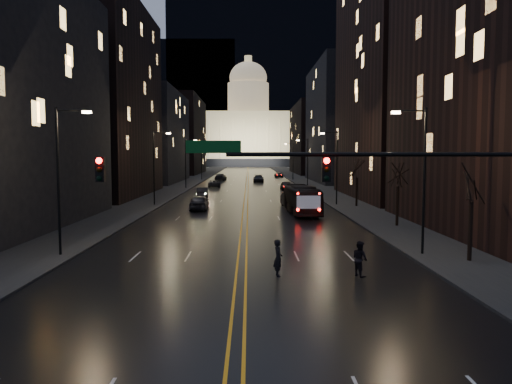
{
  "coord_description": "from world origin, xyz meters",
  "views": [
    {
      "loc": [
        0.42,
        -19.92,
        6.2
      ],
      "look_at": [
        0.88,
        13.41,
        3.68
      ],
      "focal_mm": 35.0,
      "sensor_mm": 36.0,
      "label": 1
    }
  ],
  "objects_px": {
    "pedestrian_b": "(360,259)",
    "oncoming_car_b": "(203,192)",
    "pedestrian_a": "(278,258)",
    "receding_car_a": "(291,200)",
    "traffic_signal": "(386,182)",
    "bus": "(302,200)",
    "oncoming_car_a": "(199,203)"
  },
  "relations": [
    {
      "from": "traffic_signal",
      "to": "pedestrian_b",
      "type": "distance_m",
      "value": 6.53
    },
    {
      "from": "traffic_signal",
      "to": "oncoming_car_b",
      "type": "height_order",
      "value": "traffic_signal"
    },
    {
      "from": "pedestrian_b",
      "to": "pedestrian_a",
      "type": "bearing_deg",
      "value": 64.33
    },
    {
      "from": "traffic_signal",
      "to": "pedestrian_b",
      "type": "height_order",
      "value": "traffic_signal"
    },
    {
      "from": "oncoming_car_a",
      "to": "pedestrian_a",
      "type": "height_order",
      "value": "pedestrian_a"
    },
    {
      "from": "pedestrian_b",
      "to": "oncoming_car_b",
      "type": "bearing_deg",
      "value": -10.82
    },
    {
      "from": "oncoming_car_b",
      "to": "pedestrian_b",
      "type": "height_order",
      "value": "pedestrian_b"
    },
    {
      "from": "receding_car_a",
      "to": "pedestrian_b",
      "type": "relative_size",
      "value": 2.84
    },
    {
      "from": "receding_car_a",
      "to": "pedestrian_b",
      "type": "distance_m",
      "value": 33.17
    },
    {
      "from": "oncoming_car_a",
      "to": "oncoming_car_b",
      "type": "relative_size",
      "value": 1.11
    },
    {
      "from": "traffic_signal",
      "to": "receding_car_a",
      "type": "distance_m",
      "value": 38.41
    },
    {
      "from": "oncoming_car_b",
      "to": "pedestrian_b",
      "type": "distance_m",
      "value": 48.09
    },
    {
      "from": "oncoming_car_b",
      "to": "pedestrian_a",
      "type": "bearing_deg",
      "value": 96.41
    },
    {
      "from": "oncoming_car_a",
      "to": "pedestrian_b",
      "type": "height_order",
      "value": "pedestrian_b"
    },
    {
      "from": "bus",
      "to": "pedestrian_b",
      "type": "relative_size",
      "value": 5.9
    },
    {
      "from": "bus",
      "to": "oncoming_car_b",
      "type": "xyz_separation_m",
      "value": [
        -12.18,
        19.78,
        -0.75
      ]
    },
    {
      "from": "pedestrian_a",
      "to": "pedestrian_b",
      "type": "relative_size",
      "value": 1.05
    },
    {
      "from": "traffic_signal",
      "to": "oncoming_car_a",
      "type": "bearing_deg",
      "value": 107.36
    },
    {
      "from": "oncoming_car_b",
      "to": "oncoming_car_a",
      "type": "bearing_deg",
      "value": 90.52
    },
    {
      "from": "receding_car_a",
      "to": "oncoming_car_b",
      "type": "bearing_deg",
      "value": 124.49
    },
    {
      "from": "traffic_signal",
      "to": "oncoming_car_a",
      "type": "relative_size",
      "value": 3.48
    },
    {
      "from": "oncoming_car_b",
      "to": "pedestrian_a",
      "type": "height_order",
      "value": "pedestrian_a"
    },
    {
      "from": "oncoming_car_a",
      "to": "pedestrian_b",
      "type": "xyz_separation_m",
      "value": [
        11.17,
        -30.29,
        0.06
      ]
    },
    {
      "from": "oncoming_car_a",
      "to": "pedestrian_b",
      "type": "relative_size",
      "value": 2.74
    },
    {
      "from": "traffic_signal",
      "to": "pedestrian_b",
      "type": "relative_size",
      "value": 9.54
    },
    {
      "from": "oncoming_car_a",
      "to": "pedestrian_a",
      "type": "distance_m",
      "value": 31.09
    },
    {
      "from": "oncoming_car_a",
      "to": "pedestrian_a",
      "type": "relative_size",
      "value": 2.62
    },
    {
      "from": "traffic_signal",
      "to": "bus",
      "type": "xyz_separation_m",
      "value": [
        -0.0,
        31.71,
        -3.61
      ]
    },
    {
      "from": "pedestrian_a",
      "to": "receding_car_a",
      "type": "bearing_deg",
      "value": -14.45
    },
    {
      "from": "pedestrian_a",
      "to": "bus",
      "type": "bearing_deg",
      "value": -16.98
    },
    {
      "from": "bus",
      "to": "oncoming_car_b",
      "type": "bearing_deg",
      "value": 118.56
    },
    {
      "from": "traffic_signal",
      "to": "bus",
      "type": "distance_m",
      "value": 31.91
    }
  ]
}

